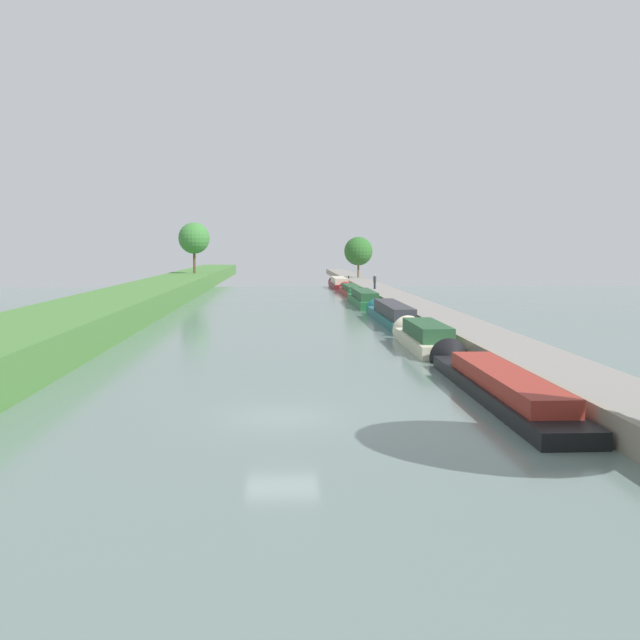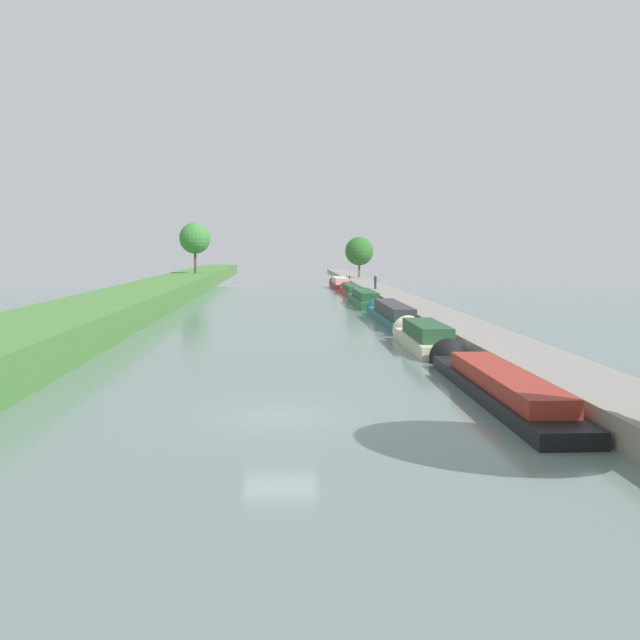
% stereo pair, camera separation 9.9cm
% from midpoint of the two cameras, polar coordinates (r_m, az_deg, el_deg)
% --- Properties ---
extents(ground_plane, '(160.00, 160.00, 0.00)m').
position_cam_midpoint_polar(ground_plane, '(24.71, -3.16, -7.69)').
color(ground_plane, slate).
extents(right_towpath, '(3.43, 260.00, 0.95)m').
position_cam_midpoint_polar(right_towpath, '(27.12, 22.05, -5.87)').
color(right_towpath, gray).
rests_on(right_towpath, ground_plane).
extents(stone_quay, '(0.25, 260.00, 1.00)m').
position_cam_midpoint_polar(stone_quay, '(26.40, 18.41, -6.00)').
color(stone_quay, gray).
rests_on(stone_quay, ground_plane).
extents(narrowboat_black, '(2.05, 15.67, 1.94)m').
position_cam_midpoint_polar(narrowboat_black, '(29.16, 13.49, -4.80)').
color(narrowboat_black, black).
rests_on(narrowboat_black, ground_plane).
extents(narrowboat_cream, '(2.10, 10.26, 2.17)m').
position_cam_midpoint_polar(narrowboat_cream, '(41.95, 8.10, -1.30)').
color(narrowboat_cream, beige).
rests_on(narrowboat_cream, ground_plane).
extents(narrowboat_teal, '(1.91, 16.44, 2.12)m').
position_cam_midpoint_polar(narrowboat_teal, '(55.22, 5.59, 0.48)').
color(narrowboat_teal, '#195B60').
rests_on(narrowboat_teal, ground_plane).
extents(narrowboat_green, '(2.03, 14.67, 2.09)m').
position_cam_midpoint_polar(narrowboat_green, '(71.91, 3.39, 1.73)').
color(narrowboat_green, '#1E6033').
rests_on(narrowboat_green, ground_plane).
extents(narrowboat_red, '(1.88, 14.71, 1.80)m').
position_cam_midpoint_polar(narrowboat_red, '(87.08, 2.41, 2.38)').
color(narrowboat_red, maroon).
rests_on(narrowboat_red, ground_plane).
extents(narrowboat_maroon, '(2.19, 14.09, 2.20)m').
position_cam_midpoint_polar(narrowboat_maroon, '(102.13, 1.45, 2.95)').
color(narrowboat_maroon, maroon).
rests_on(narrowboat_maroon, ground_plane).
extents(tree_rightbank_midnear, '(4.47, 4.47, 6.36)m').
position_cam_midpoint_polar(tree_rightbank_midnear, '(112.92, 3.05, 5.49)').
color(tree_rightbank_midnear, brown).
rests_on(tree_rightbank_midnear, right_towpath).
extents(tree_leftbank_downstream, '(4.49, 4.49, 7.31)m').
position_cam_midpoint_polar(tree_leftbank_downstream, '(105.45, -10.01, 6.42)').
color(tree_leftbank_downstream, brown).
rests_on(tree_leftbank_downstream, left_grassy_bank).
extents(person_walking, '(0.34, 0.34, 1.66)m').
position_cam_midpoint_polar(person_walking, '(82.24, 4.34, 3.08)').
color(person_walking, '#282D42').
rests_on(person_walking, right_towpath).
extents(mooring_bollard_far, '(0.16, 0.16, 0.45)m').
position_cam_midpoint_polar(mooring_bollard_far, '(108.41, 2.27, 3.42)').
color(mooring_bollard_far, black).
rests_on(mooring_bollard_far, right_towpath).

